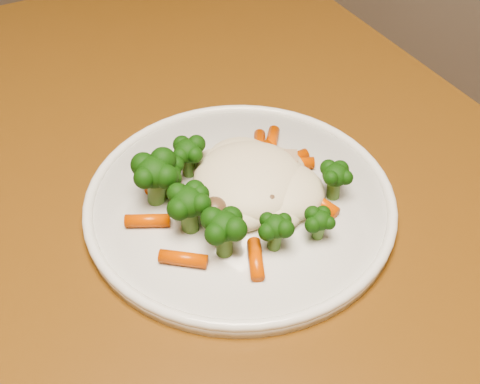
{
  "coord_description": "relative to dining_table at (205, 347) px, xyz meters",
  "views": [
    {
      "loc": [
        0.43,
        -0.23,
        1.16
      ],
      "look_at": [
        0.17,
        0.09,
        0.77
      ],
      "focal_mm": 45.0,
      "sensor_mm": 36.0,
      "label": 1
    }
  ],
  "objects": [
    {
      "name": "meal",
      "position": [
        -0.04,
        0.08,
        0.13
      ],
      "size": [
        0.19,
        0.21,
        0.05
      ],
      "color": "#F4E6C3",
      "rests_on": "plate"
    },
    {
      "name": "plate",
      "position": [
        -0.03,
        0.09,
        0.1
      ],
      "size": [
        0.29,
        0.29,
        0.01
      ],
      "primitive_type": "cylinder",
      "color": "white",
      "rests_on": "dining_table"
    },
    {
      "name": "dining_table",
      "position": [
        0.0,
        0.0,
        0.0
      ],
      "size": [
        1.42,
        1.2,
        0.75
      ],
      "rotation": [
        0.0,
        0.0,
        -0.4
      ],
      "color": "brown",
      "rests_on": "ground"
    }
  ]
}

